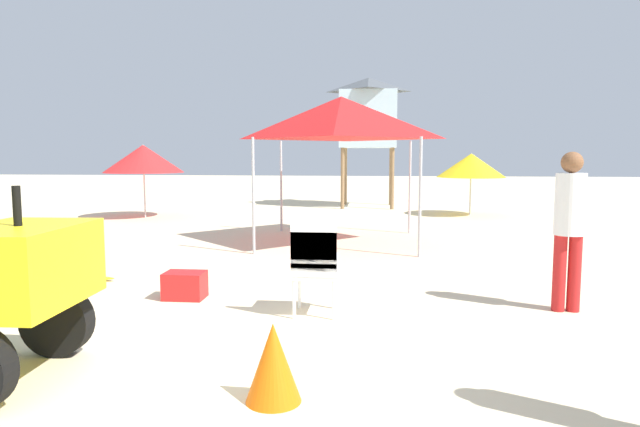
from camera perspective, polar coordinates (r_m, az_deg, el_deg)
The scene contains 10 objects.
ground at distance 4.94m, azimuth -16.27°, elevation -14.68°, with size 80.00×80.00×0.00m, color beige.
stacked_plastic_chairs at distance 5.93m, azimuth -0.52°, elevation -4.86°, with size 0.48×0.48×1.02m.
surfboard_pile at distance 8.63m, azimuth -27.03°, elevation -5.35°, with size 2.28×0.68×0.24m.
lifeguard_near_left at distance 6.65m, azimuth 24.18°, elevation -0.61°, with size 0.32×0.32×1.76m.
popup_canopy at distance 10.88m, azimuth 2.17°, elevation 9.75°, with size 2.90×2.90×2.83m.
lifeguard_tower at distance 18.41m, azimuth 4.96°, elevation 10.24°, with size 1.98×1.98×4.19m.
beach_umbrella_left at distance 16.29m, azimuth 15.22°, elevation 4.78°, with size 1.91×1.91×1.75m.
beach_umbrella_mid at distance 15.90m, azimuth -17.64°, elevation 5.38°, with size 2.15×2.15×1.99m.
traffic_cone_near at distance 4.04m, azimuth -4.81°, elevation -14.95°, with size 0.40×0.40×0.57m, color orange.
cooler_box at distance 6.94m, azimuth -13.68°, elevation -7.16°, with size 0.47×0.35×0.32m, color red.
Camera 1 is at (1.77, -4.27, 1.73)m, focal length 31.24 mm.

